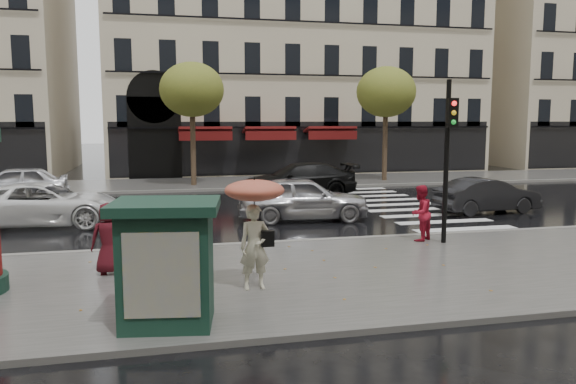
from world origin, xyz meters
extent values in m
plane|color=black|center=(0.00, 0.00, 0.00)|extent=(160.00, 160.00, 0.00)
cube|color=#474744|center=(0.00, -0.50, 0.06)|extent=(90.00, 7.00, 0.12)
cube|color=#474744|center=(0.00, 19.00, 0.06)|extent=(90.00, 6.00, 0.12)
cube|color=slate|center=(0.00, 3.00, 0.07)|extent=(90.00, 0.25, 0.14)
cube|color=slate|center=(0.00, 16.00, 0.07)|extent=(90.00, 0.25, 0.14)
cube|color=silver|center=(6.00, 9.60, 0.01)|extent=(3.60, 11.75, 0.01)
cube|color=#B7A88C|center=(6.00, 30.00, 10.00)|extent=(26.00, 14.00, 20.00)
cylinder|color=#38281C|center=(-2.00, 18.00, 2.60)|extent=(0.28, 0.28, 5.20)
ellipsoid|color=#425D1D|center=(-2.00, 18.00, 5.20)|extent=(3.40, 3.40, 2.89)
cylinder|color=#38281C|center=(9.00, 18.00, 2.60)|extent=(0.28, 0.28, 5.20)
ellipsoid|color=#425D1D|center=(9.00, 18.00, 5.20)|extent=(3.40, 3.40, 2.89)
imported|color=beige|center=(-1.99, -1.34, 1.00)|extent=(0.66, 0.46, 1.76)
cylinder|color=black|center=(-1.99, -1.34, 1.58)|extent=(0.02, 0.02, 1.11)
ellipsoid|color=red|center=(-1.99, -1.34, 2.17)|extent=(1.22, 1.22, 0.43)
cone|color=black|center=(-1.99, -1.34, 2.41)|extent=(0.04, 0.04, 0.09)
cube|color=black|center=(-1.73, -1.41, 1.17)|extent=(0.26, 0.12, 0.33)
imported|color=#A61429|center=(3.45, 2.20, 0.93)|extent=(0.99, 0.96, 1.61)
imported|color=#440D15|center=(-5.00, 0.55, 0.93)|extent=(0.86, 0.63, 1.63)
cylinder|color=black|center=(4.00, 1.80, 2.41)|extent=(0.14, 0.14, 4.57)
cube|color=black|center=(3.98, 1.55, 3.78)|extent=(0.30, 0.22, 0.80)
cube|color=#123024|center=(-3.78, -3.00, 1.09)|extent=(1.65, 1.42, 1.94)
cube|color=#123024|center=(-3.78, -3.00, 2.16)|extent=(1.97, 1.74, 0.17)
imported|color=#B2B1B6|center=(1.17, 6.83, 0.80)|extent=(4.85, 2.32, 1.60)
imported|color=black|center=(8.56, 6.80, 0.68)|extent=(4.23, 1.81, 1.36)
imported|color=white|center=(-7.68, 7.79, 0.74)|extent=(5.45, 2.72, 1.48)
imported|color=black|center=(2.56, 13.05, 0.80)|extent=(5.51, 2.28, 1.59)
imported|color=silver|center=(-10.14, 14.38, 0.79)|extent=(4.79, 2.34, 1.57)
camera|label=1|loc=(-3.88, -12.46, 3.57)|focal=35.00mm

